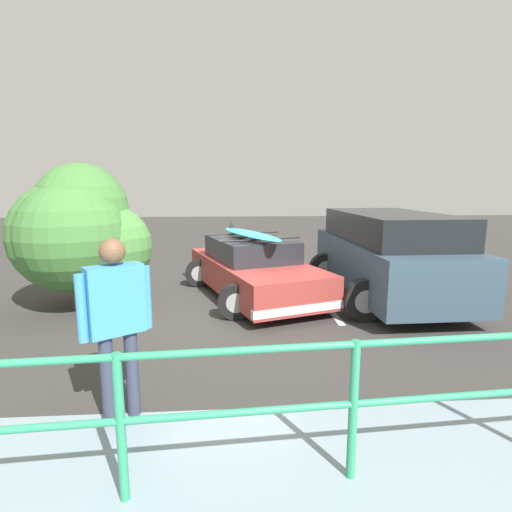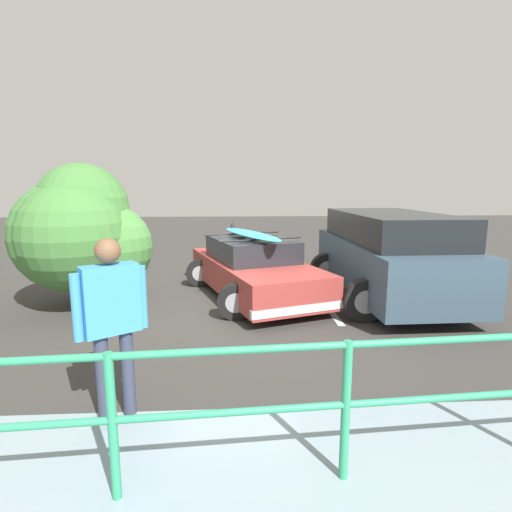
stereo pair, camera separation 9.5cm
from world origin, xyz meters
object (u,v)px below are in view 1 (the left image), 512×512
Objects in this scene: person_bystander at (116,314)px; bush_near_left at (79,234)px; sedan_car at (253,268)px; suv_car at (388,255)px.

bush_near_left is (1.63, -3.70, 0.32)m from person_bystander.
bush_near_left reaches higher than sedan_car.
bush_near_left reaches higher than person_bystander.
person_bystander is 0.67× the size of bush_near_left.
bush_near_left is at bearing 11.24° from sedan_car.
bush_near_left is (3.19, 0.63, 0.82)m from sedan_car.
suv_car is (-2.68, 0.35, 0.32)m from sedan_car.
person_bystander is 4.05m from bush_near_left.
suv_car is at bearing -177.22° from bush_near_left.
sedan_car is at bearing -109.84° from person_bystander.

